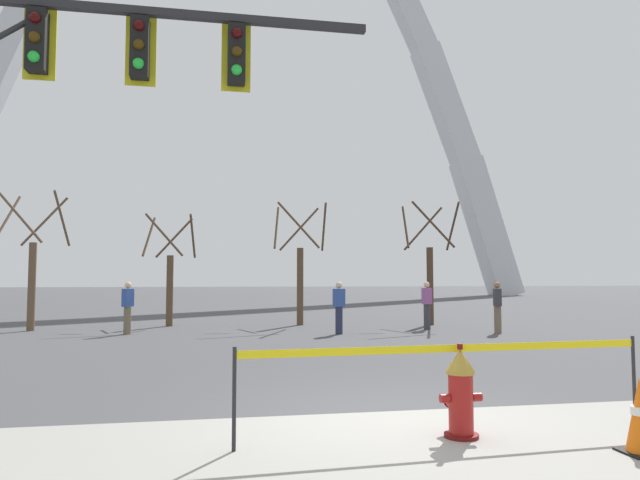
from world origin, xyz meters
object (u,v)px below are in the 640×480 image
object	(u,v)px
monument_arch	(236,70)
pedestrian_walking_right	(497,307)
pedestrian_walking_left	(339,307)
traffic_signal_gantry	(3,84)
traffic_cone_by_hydrant	(640,417)
pedestrian_standing_center	(427,305)
pedestrian_near_trees	(128,307)
fire_hydrant	(460,393)

from	to	relation	value
monument_arch	pedestrian_walking_right	world-z (taller)	monument_arch
pedestrian_walking_left	monument_arch	bearing A→B (deg)	92.67
monument_arch	traffic_signal_gantry	bearing A→B (deg)	-96.10
traffic_cone_by_hydrant	monument_arch	xyz separation A→B (m)	(-1.98, 50.21, 21.32)
traffic_cone_by_hydrant	pedestrian_standing_center	world-z (taller)	pedestrian_standing_center
pedestrian_standing_center	pedestrian_near_trees	distance (m)	9.60
monument_arch	pedestrian_walking_left	bearing A→B (deg)	-87.33
traffic_cone_by_hydrant	pedestrian_near_trees	distance (m)	15.08
pedestrian_standing_center	pedestrian_near_trees	bearing A→B (deg)	179.77
traffic_signal_gantry	pedestrian_near_trees	xyz separation A→B (m)	(0.40, 9.96, -3.59)
fire_hydrant	pedestrian_standing_center	world-z (taller)	pedestrian_standing_center
pedestrian_standing_center	pedestrian_near_trees	world-z (taller)	same
fire_hydrant	traffic_cone_by_hydrant	distance (m)	1.70
pedestrian_walking_left	pedestrian_near_trees	size ratio (longest dim) A/B	1.00
monument_arch	pedestrian_walking_right	distance (m)	44.21
fire_hydrant	pedestrian_walking_right	size ratio (longest dim) A/B	0.62
traffic_cone_by_hydrant	monument_arch	distance (m)	54.59
traffic_signal_gantry	pedestrian_walking_left	world-z (taller)	traffic_signal_gantry
monument_arch	pedestrian_walking_left	xyz separation A→B (m)	(1.77, -37.78, -20.87)
traffic_signal_gantry	monument_arch	xyz separation A→B (m)	(4.98, 46.61, 17.28)
traffic_signal_gantry	pedestrian_standing_center	xyz separation A→B (m)	(10.00, 9.93, -3.59)
fire_hydrant	pedestrian_near_trees	size ratio (longest dim) A/B	0.62
traffic_cone_by_hydrant	pedestrian_walking_right	world-z (taller)	pedestrian_walking_right
pedestrian_walking_right	pedestrian_walking_left	bearing A→B (deg)	172.86
monument_arch	pedestrian_standing_center	world-z (taller)	monument_arch
traffic_signal_gantry	pedestrian_standing_center	world-z (taller)	traffic_signal_gantry
pedestrian_walking_left	pedestrian_standing_center	distance (m)	3.44
traffic_cone_by_hydrant	pedestrian_walking_left	xyz separation A→B (m)	(-0.22, 12.43, 0.46)
pedestrian_walking_left	pedestrian_near_trees	distance (m)	6.45
traffic_cone_by_hydrant	monument_arch	size ratio (longest dim) A/B	0.01
fire_hydrant	pedestrian_walking_right	bearing A→B (deg)	60.71
pedestrian_near_trees	pedestrian_standing_center	bearing A→B (deg)	-0.23
fire_hydrant	pedestrian_near_trees	xyz separation A→B (m)	(-5.11, 12.71, 0.35)
pedestrian_walking_left	pedestrian_standing_center	world-z (taller)	same
monument_arch	pedestrian_standing_center	xyz separation A→B (m)	(5.02, -36.68, -20.87)
traffic_signal_gantry	monument_arch	world-z (taller)	monument_arch
fire_hydrant	pedestrian_walking_left	bearing A→B (deg)	83.90
traffic_signal_gantry	pedestrian_standing_center	size ratio (longest dim) A/B	4.92
traffic_signal_gantry	pedestrian_walking_left	size ratio (longest dim) A/B	4.92
monument_arch	pedestrian_near_trees	world-z (taller)	monument_arch
pedestrian_standing_center	pedestrian_near_trees	size ratio (longest dim) A/B	1.00
traffic_signal_gantry	pedestrian_standing_center	distance (m)	14.54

